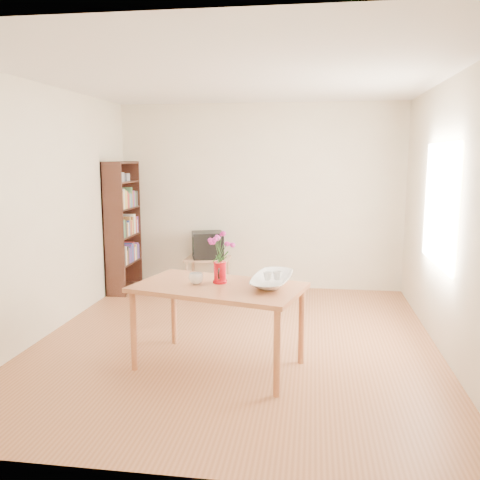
% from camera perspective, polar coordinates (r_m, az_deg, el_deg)
% --- Properties ---
extents(room, '(4.50, 4.50, 4.50)m').
position_cam_1_polar(room, '(4.99, -0.15, 2.87)').
color(room, brown).
rests_on(room, ground).
extents(table, '(1.60, 1.15, 0.75)m').
position_cam_1_polar(table, '(4.49, -2.42, -6.08)').
color(table, '#9F5A36').
rests_on(table, ground).
extents(tv_stand, '(0.60, 0.45, 0.46)m').
position_cam_1_polar(tv_stand, '(7.17, -3.63, -2.56)').
color(tv_stand, tan).
rests_on(tv_stand, ground).
extents(bookshelf, '(0.28, 0.70, 1.80)m').
position_cam_1_polar(bookshelf, '(7.21, -12.99, 0.93)').
color(bookshelf, black).
rests_on(bookshelf, ground).
extents(pitcher, '(0.13, 0.21, 0.19)m').
position_cam_1_polar(pitcher, '(4.53, -2.26, -3.76)').
color(pitcher, red).
rests_on(pitcher, table).
extents(flowers, '(0.22, 0.22, 0.31)m').
position_cam_1_polar(flowers, '(4.48, -2.29, -0.68)').
color(flowers, '#DC33B1').
rests_on(flowers, pitcher).
extents(mug, '(0.15, 0.15, 0.10)m').
position_cam_1_polar(mug, '(4.51, -4.96, -4.34)').
color(mug, white).
rests_on(mug, table).
extents(bowl, '(0.54, 0.54, 0.46)m').
position_cam_1_polar(bowl, '(4.45, 3.64, -2.14)').
color(bowl, white).
rests_on(bowl, table).
extents(teacup_a, '(0.08, 0.08, 0.06)m').
position_cam_1_polar(teacup_a, '(4.46, 3.12, -2.73)').
color(teacup_a, white).
rests_on(teacup_a, bowl).
extents(teacup_b, '(0.07, 0.07, 0.06)m').
position_cam_1_polar(teacup_b, '(4.48, 4.23, -2.68)').
color(teacup_b, white).
rests_on(teacup_b, bowl).
extents(television, '(0.51, 0.49, 0.36)m').
position_cam_1_polar(television, '(7.13, -3.64, -0.50)').
color(television, black).
rests_on(television, tv_stand).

